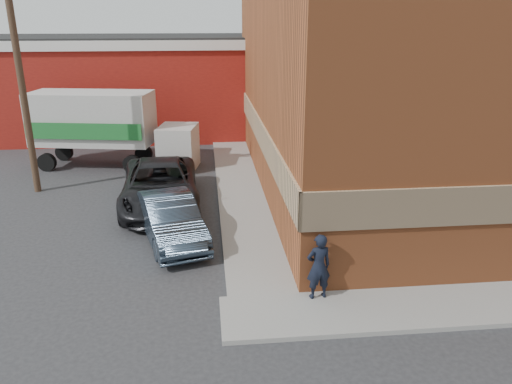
{
  "coord_description": "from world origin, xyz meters",
  "views": [
    {
      "loc": [
        -0.7,
        -10.78,
        6.67
      ],
      "look_at": [
        0.8,
        3.71,
        1.52
      ],
      "focal_mm": 35.0,
      "sensor_mm": 36.0,
      "label": 1
    }
  ],
  "objects_px": {
    "brick_building": "(432,68)",
    "man": "(319,266)",
    "sedan": "(171,219)",
    "box_truck": "(107,125)",
    "utility_pole": "(20,71)",
    "warehouse": "(114,85)",
    "suv_a": "(160,185)"
  },
  "relations": [
    {
      "from": "man",
      "to": "sedan",
      "type": "relative_size",
      "value": 0.39
    },
    {
      "from": "warehouse",
      "to": "suv_a",
      "type": "bearing_deg",
      "value": -74.86
    },
    {
      "from": "utility_pole",
      "to": "sedan",
      "type": "relative_size",
      "value": 2.07
    },
    {
      "from": "man",
      "to": "sedan",
      "type": "distance_m",
      "value": 5.5
    },
    {
      "from": "suv_a",
      "to": "sedan",
      "type": "bearing_deg",
      "value": -82.94
    },
    {
      "from": "sedan",
      "to": "suv_a",
      "type": "bearing_deg",
      "value": 84.75
    },
    {
      "from": "utility_pole",
      "to": "man",
      "type": "bearing_deg",
      "value": -44.51
    },
    {
      "from": "utility_pole",
      "to": "man",
      "type": "distance_m",
      "value": 13.73
    },
    {
      "from": "brick_building",
      "to": "sedan",
      "type": "relative_size",
      "value": 4.19
    },
    {
      "from": "warehouse",
      "to": "man",
      "type": "relative_size",
      "value": 9.67
    },
    {
      "from": "man",
      "to": "box_truck",
      "type": "xyz_separation_m",
      "value": [
        -7.04,
        12.5,
        1.03
      ]
    },
    {
      "from": "man",
      "to": "sedan",
      "type": "height_order",
      "value": "man"
    },
    {
      "from": "brick_building",
      "to": "sedan",
      "type": "xyz_separation_m",
      "value": [
        -10.36,
        -5.26,
        -3.97
      ]
    },
    {
      "from": "brick_building",
      "to": "suv_a",
      "type": "height_order",
      "value": "brick_building"
    },
    {
      "from": "sedan",
      "to": "utility_pole",
      "type": "bearing_deg",
      "value": 121.35
    },
    {
      "from": "warehouse",
      "to": "man",
      "type": "distance_m",
      "value": 21.82
    },
    {
      "from": "brick_building",
      "to": "warehouse",
      "type": "height_order",
      "value": "brick_building"
    },
    {
      "from": "sedan",
      "to": "suv_a",
      "type": "height_order",
      "value": "suv_a"
    },
    {
      "from": "man",
      "to": "box_truck",
      "type": "bearing_deg",
      "value": -70.2
    },
    {
      "from": "sedan",
      "to": "box_truck",
      "type": "xyz_separation_m",
      "value": [
        -3.26,
        8.51,
        1.28
      ]
    },
    {
      "from": "warehouse",
      "to": "box_truck",
      "type": "bearing_deg",
      "value": -83.62
    },
    {
      "from": "sedan",
      "to": "man",
      "type": "bearing_deg",
      "value": -62.13
    },
    {
      "from": "utility_pole",
      "to": "box_truck",
      "type": "relative_size",
      "value": 1.24
    },
    {
      "from": "suv_a",
      "to": "box_truck",
      "type": "bearing_deg",
      "value": 113.1
    },
    {
      "from": "suv_a",
      "to": "warehouse",
      "type": "bearing_deg",
      "value": 101.87
    },
    {
      "from": "man",
      "to": "box_truck",
      "type": "relative_size",
      "value": 0.23
    },
    {
      "from": "brick_building",
      "to": "man",
      "type": "distance_m",
      "value": 11.95
    },
    {
      "from": "brick_building",
      "to": "utility_pole",
      "type": "xyz_separation_m",
      "value": [
        -16.0,
        0.0,
        0.06
      ]
    },
    {
      "from": "man",
      "to": "brick_building",
      "type": "bearing_deg",
      "value": -135.07
    },
    {
      "from": "utility_pole",
      "to": "box_truck",
      "type": "distance_m",
      "value": 4.87
    },
    {
      "from": "brick_building",
      "to": "warehouse",
      "type": "bearing_deg",
      "value": 142.8
    },
    {
      "from": "utility_pole",
      "to": "suv_a",
      "type": "distance_m",
      "value": 6.79
    }
  ]
}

